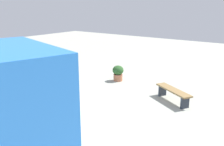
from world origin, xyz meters
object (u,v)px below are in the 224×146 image
at_px(food_truck, 4,93).
at_px(person_customer, 25,81).
at_px(planter_flowering_far, 118,73).
at_px(plaza_bench, 173,92).

relative_size(food_truck, person_customer, 6.01).
bearing_deg(planter_flowering_far, food_truck, -175.91).
distance_m(person_customer, plaza_bench, 6.44).
xyz_separation_m(food_truck, planter_flowering_far, (6.19, 0.44, -0.84)).
xyz_separation_m(food_truck, plaza_bench, (5.19, -2.86, -0.87)).
distance_m(person_customer, planter_flowering_far, 4.34).
height_order(planter_flowering_far, plaza_bench, planter_flowering_far).
bearing_deg(planter_flowering_far, plaza_bench, -106.77).
xyz_separation_m(person_customer, plaza_bench, (2.43, -5.96, 0.02)).
relative_size(food_truck, planter_flowering_far, 7.15).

